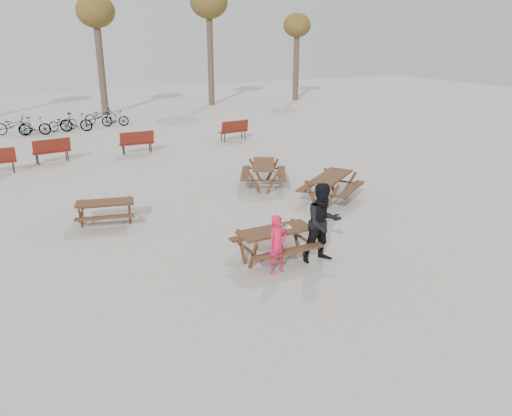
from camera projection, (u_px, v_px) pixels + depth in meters
name	position (u px, v px, depth m)	size (l,w,h in m)	color
ground	(275.00, 259.00, 12.03)	(80.00, 80.00, 0.00)	gray
main_picnic_table	(275.00, 237.00, 11.83)	(1.80, 1.45, 0.78)	#361D13
food_tray	(287.00, 227.00, 11.85)	(0.18, 0.11, 0.04)	white
bread_roll	(287.00, 226.00, 11.83)	(0.14, 0.06, 0.05)	tan
soda_bottle	(281.00, 228.00, 11.67)	(0.07, 0.07, 0.17)	silver
child	(278.00, 244.00, 11.15)	(0.50, 0.33, 1.38)	#CC1940
adult	(323.00, 223.00, 11.64)	(0.94, 0.73, 1.93)	black
picnic_table_east	(331.00, 188.00, 16.02)	(1.99, 1.60, 0.86)	#361D13
picnic_table_north	(106.00, 213.00, 14.11)	(1.58, 1.27, 0.68)	#361D13
picnic_table_far	(264.00, 175.00, 17.55)	(1.93, 1.55, 0.83)	#361D13
park_bench_row	(113.00, 145.00, 21.75)	(12.32, 2.05, 1.03)	maroon
bicycle_row	(65.00, 122.00, 27.53)	(7.14, 2.63, 1.04)	black
tree_row	(92.00, 14.00, 31.38)	(32.17, 3.52, 8.26)	#382B21
fallen_leaves	(247.00, 222.00, 14.33)	(11.00, 11.00, 0.01)	gold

